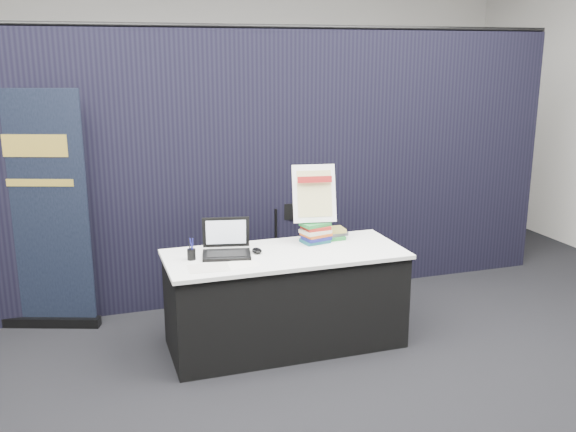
% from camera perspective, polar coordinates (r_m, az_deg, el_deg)
% --- Properties ---
extents(floor, '(8.00, 8.00, 0.00)m').
position_cam_1_polar(floor, '(4.64, 1.93, -14.09)').
color(floor, black).
rests_on(floor, ground).
extents(wall_back, '(8.00, 0.02, 3.50)m').
position_cam_1_polar(wall_back, '(7.96, -8.11, 10.93)').
color(wall_back, beige).
rests_on(wall_back, floor).
extents(drape_partition, '(6.00, 0.08, 2.40)m').
position_cam_1_polar(drape_partition, '(5.70, -3.54, 4.14)').
color(drape_partition, black).
rests_on(drape_partition, floor).
extents(display_table, '(1.80, 0.75, 0.75)m').
position_cam_1_polar(display_table, '(4.95, -0.24, -7.37)').
color(display_table, black).
rests_on(display_table, floor).
extents(laptop, '(0.40, 0.35, 0.27)m').
position_cam_1_polar(laptop, '(4.78, -5.62, -2.71)').
color(laptop, black).
rests_on(laptop, display_table).
extents(mouse, '(0.07, 0.12, 0.04)m').
position_cam_1_polar(mouse, '(4.81, -2.78, -3.09)').
color(mouse, black).
rests_on(mouse, display_table).
extents(brochure_left, '(0.29, 0.21, 0.00)m').
position_cam_1_polar(brochure_left, '(4.52, -7.01, -4.59)').
color(brochure_left, silver).
rests_on(brochure_left, display_table).
extents(brochure_mid, '(0.30, 0.24, 0.00)m').
position_cam_1_polar(brochure_mid, '(4.56, -4.37, -4.33)').
color(brochure_mid, white).
rests_on(brochure_mid, display_table).
extents(brochure_right, '(0.27, 0.20, 0.00)m').
position_cam_1_polar(brochure_right, '(4.52, -7.22, -4.57)').
color(brochure_right, silver).
rests_on(brochure_right, display_table).
extents(pen_cup, '(0.08, 0.08, 0.08)m').
position_cam_1_polar(pen_cup, '(4.70, -8.58, -3.40)').
color(pen_cup, black).
rests_on(pen_cup, display_table).
extents(book_stack_tall, '(0.22, 0.19, 0.16)m').
position_cam_1_polar(book_stack_tall, '(5.05, 2.43, -1.48)').
color(book_stack_tall, '#18565D').
rests_on(book_stack_tall, display_table).
extents(book_stack_short, '(0.21, 0.16, 0.09)m').
position_cam_1_polar(book_stack_short, '(5.17, 3.95, -1.56)').
color(book_stack_short, '#1F7631').
rests_on(book_stack_short, display_table).
extents(info_sign, '(0.36, 0.19, 0.46)m').
position_cam_1_polar(info_sign, '(5.00, 2.34, 1.96)').
color(info_sign, black).
rests_on(info_sign, book_stack_tall).
extents(pullup_banner, '(0.81, 0.37, 1.94)m').
position_cam_1_polar(pullup_banner, '(5.50, -21.11, -0.80)').
color(pullup_banner, black).
rests_on(pullup_banner, floor).
extents(stacking_chair, '(0.45, 0.45, 0.87)m').
position_cam_1_polar(stacking_chair, '(5.81, 1.12, -2.90)').
color(stacking_chair, black).
rests_on(stacking_chair, floor).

